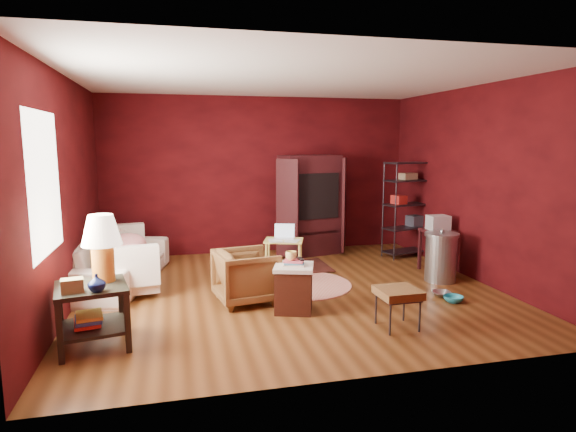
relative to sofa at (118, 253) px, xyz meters
name	(u,v)px	position (x,y,z in m)	size (l,w,h in m)	color
room	(289,188)	(2.27, -0.90, 0.96)	(5.54, 5.04, 2.84)	brown
sofa	(118,253)	(0.00, 0.00, 0.00)	(2.28, 0.67, 0.89)	silver
armchair	(246,274)	(1.65, -1.18, -0.08)	(0.71, 0.67, 0.73)	black
pet_bowl_steel	(442,287)	(4.17, -1.55, -0.32)	(0.25, 0.06, 0.25)	#B5B9BC
pet_bowl_turquoise	(454,293)	(4.19, -1.80, -0.32)	(0.25, 0.08, 0.25)	teal
vase	(97,283)	(0.07, -2.37, 0.25)	(0.16, 0.17, 0.16)	#0D1744
mug	(291,255)	(2.12, -1.63, 0.24)	(0.13, 0.11, 0.13)	#FFE37C
side_table	(97,268)	(0.04, -2.08, 0.33)	(0.77, 0.77, 1.29)	black
sofa_cushions	(120,257)	(0.03, -0.01, -0.05)	(1.05, 2.01, 0.80)	silver
hamper	(294,287)	(2.15, -1.64, -0.15)	(0.57, 0.57, 0.64)	#481B10
footstool	(398,294)	(3.12, -2.41, -0.07)	(0.44, 0.44, 0.44)	black
rug_round	(300,285)	(2.49, -0.65, -0.44)	(1.70, 1.70, 0.01)	#F8E4CE
rug_oriental	(288,267)	(2.54, 0.29, -0.43)	(1.32, 0.89, 0.01)	#541D16
laptop_desk	(284,243)	(2.44, 0.14, 0.00)	(0.69, 0.59, 0.73)	#FFF274
tv_armoire	(310,203)	(3.16, 1.17, 0.47)	(1.37, 0.91, 1.77)	#3C1115
wire_shelving	(407,205)	(4.77, 0.61, 0.47)	(0.87, 0.53, 1.66)	#332F39
small_stand	(438,230)	(4.75, -0.44, 0.21)	(0.44, 0.44, 0.88)	#3C1115
trash_can	(441,257)	(4.53, -0.92, -0.09)	(0.62, 0.62, 0.76)	#AAB0B2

